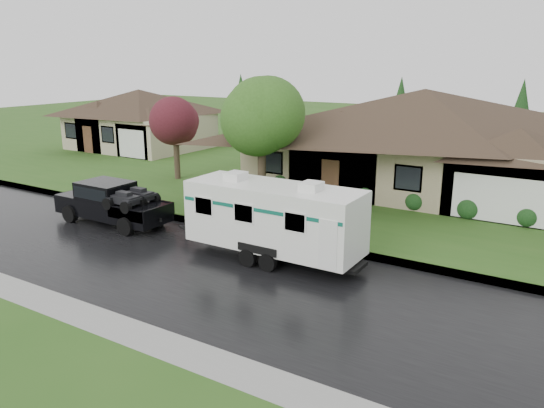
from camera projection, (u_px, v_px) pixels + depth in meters
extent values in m
plane|color=#2C561A|center=(256.00, 258.00, 20.20)|extent=(140.00, 140.00, 0.00)
cube|color=black|center=(225.00, 275.00, 18.56)|extent=(140.00, 8.00, 0.01)
cube|color=gray|center=(286.00, 240.00, 22.03)|extent=(140.00, 0.50, 0.15)
cube|color=#2C561A|center=(390.00, 181.00, 32.49)|extent=(140.00, 26.00, 0.15)
cube|color=gray|center=(420.00, 162.00, 30.24)|extent=(18.00, 10.00, 3.00)
pyramid|color=#34271C|center=(425.00, 89.00, 29.16)|extent=(19.44, 10.80, 2.60)
cube|color=gray|center=(514.00, 186.00, 25.08)|extent=(5.76, 4.00, 2.70)
cube|color=tan|center=(141.00, 131.00, 44.08)|extent=(10.00, 8.00, 2.80)
pyramid|color=#34271C|center=(138.00, 89.00, 43.18)|extent=(10.80, 8.64, 2.00)
cube|color=tan|center=(150.00, 138.00, 40.95)|extent=(3.20, 4.00, 2.52)
cylinder|color=#382B1E|center=(262.00, 179.00, 26.59)|extent=(0.42, 0.42, 2.72)
sphere|color=#3D7124|center=(262.00, 119.00, 25.80)|extent=(3.75, 3.75, 3.75)
cylinder|color=#382B1E|center=(177.00, 162.00, 32.71)|extent=(0.36, 0.36, 2.12)
sphere|color=#581B25|center=(175.00, 124.00, 32.09)|extent=(2.93, 2.93, 2.93)
sphere|color=#143814|center=(283.00, 182.00, 29.84)|extent=(1.00, 1.00, 1.00)
sphere|color=#143814|center=(323.00, 187.00, 28.56)|extent=(1.00, 1.00, 1.00)
sphere|color=#143814|center=(367.00, 193.00, 27.28)|extent=(1.00, 1.00, 1.00)
sphere|color=#143814|center=(415.00, 200.00, 26.01)|extent=(1.00, 1.00, 1.00)
sphere|color=#143814|center=(469.00, 207.00, 24.73)|extent=(1.00, 1.00, 1.00)
sphere|color=#143814|center=(528.00, 215.00, 23.45)|extent=(1.00, 1.00, 1.00)
cube|color=black|center=(113.00, 208.00, 24.30)|extent=(5.74, 1.91, 0.82)
cube|color=black|center=(81.00, 196.00, 25.30)|extent=(1.53, 1.86, 0.33)
cube|color=black|center=(106.00, 191.00, 24.30)|extent=(2.29, 1.80, 0.86)
cube|color=black|center=(105.00, 190.00, 24.29)|extent=(2.10, 1.84, 0.53)
cube|color=black|center=(141.00, 209.00, 23.33)|extent=(2.10, 1.82, 0.06)
cylinder|color=black|center=(70.00, 214.00, 24.55)|extent=(0.80, 0.31, 0.80)
cylinder|color=black|center=(102.00, 205.00, 26.08)|extent=(0.80, 0.31, 0.80)
cylinder|color=black|center=(126.00, 226.00, 22.70)|extent=(0.80, 0.31, 0.80)
cylinder|color=black|center=(157.00, 216.00, 24.24)|extent=(0.80, 0.31, 0.80)
cube|color=white|center=(274.00, 216.00, 19.64)|extent=(6.69, 2.29, 2.34)
cube|color=black|center=(274.00, 249.00, 19.99)|extent=(7.07, 1.15, 0.13)
cube|color=#0D5B49|center=(274.00, 203.00, 19.50)|extent=(6.56, 2.31, 0.13)
cube|color=white|center=(236.00, 176.00, 20.16)|extent=(0.67, 0.76, 0.31)
cube|color=white|center=(311.00, 186.00, 18.52)|extent=(0.67, 0.76, 0.31)
cylinder|color=black|center=(248.00, 258.00, 19.29)|extent=(0.67, 0.23, 0.67)
cylinder|color=black|center=(280.00, 240.00, 21.14)|extent=(0.67, 0.23, 0.67)
cylinder|color=black|center=(268.00, 262.00, 18.86)|extent=(0.67, 0.23, 0.67)
cylinder|color=black|center=(298.00, 244.00, 20.71)|extent=(0.67, 0.23, 0.67)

